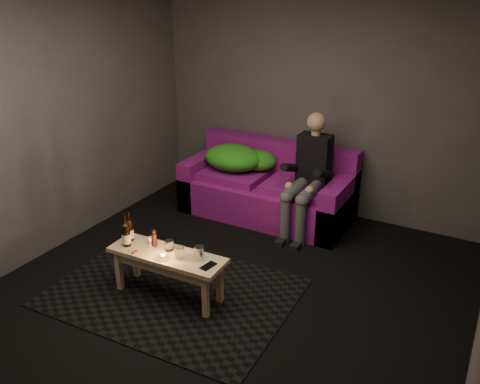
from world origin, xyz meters
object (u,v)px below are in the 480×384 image
object	(u,v)px
sofa	(268,190)
beer_bottle_b	(126,234)
steel_cup	(199,253)
coffee_table	(167,261)
person	(308,173)
beer_bottle_a	(130,230)

from	to	relation	value
sofa	beer_bottle_b	xyz separation A→B (m)	(-0.41, -2.01, 0.24)
sofa	steel_cup	size ratio (longest dim) A/B	17.06
coffee_table	steel_cup	distance (m)	0.33
person	steel_cup	size ratio (longest dim) A/B	11.39
person	coffee_table	bearing A→B (deg)	-107.37
beer_bottle_b	steel_cup	distance (m)	0.69
coffee_table	steel_cup	size ratio (longest dim) A/B	9.34
person	beer_bottle_b	world-z (taller)	person
sofa	person	xyz separation A→B (m)	(0.54, -0.16, 0.37)
person	beer_bottle_a	bearing A→B (deg)	-119.30
steel_cup	person	bearing A→B (deg)	81.26
coffee_table	beer_bottle_a	bearing A→B (deg)	175.61
sofa	person	world-z (taller)	person
coffee_table	beer_bottle_a	xyz separation A→B (m)	(-0.43, 0.03, 0.18)
sofa	beer_bottle_a	xyz separation A→B (m)	(-0.44, -1.91, 0.23)
beer_bottle_a	steel_cup	world-z (taller)	beer_bottle_a
beer_bottle_a	steel_cup	size ratio (longest dim) A/B	2.37
person	coffee_table	world-z (taller)	person
beer_bottle_a	steel_cup	xyz separation A→B (m)	(0.72, 0.03, -0.04)
beer_bottle_b	coffee_table	bearing A→B (deg)	8.58
beer_bottle_b	person	bearing A→B (deg)	62.86
sofa	beer_bottle_a	world-z (taller)	sofa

